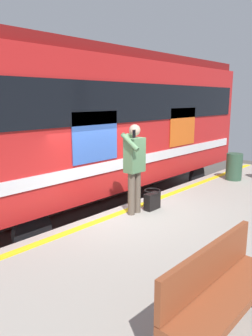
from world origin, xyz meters
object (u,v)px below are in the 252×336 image
handbag (152,200)px  train_carriage (106,118)px  passenger (134,162)px  bench (220,289)px  trash_bin (234,167)px

handbag → train_carriage: bearing=-115.4°
passenger → handbag: 0.96m
passenger → bench: 3.59m
handbag → trash_bin: bearing=177.3°
train_carriage → trash_bin: (-2.36, 2.72, -1.35)m
handbag → passenger: bearing=-16.5°
passenger → handbag: passenger is taller
handbag → bench: (2.53, 2.74, 0.30)m
train_carriage → passenger: bearing=55.9°
handbag → trash_bin: (-3.57, 0.17, 0.18)m
bench → handbag: bearing=-132.7°
passenger → trash_bin: size_ratio=2.37×
train_carriage → bench: size_ratio=5.80×
passenger → bench: bearing=53.8°
handbag → trash_bin: 3.58m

